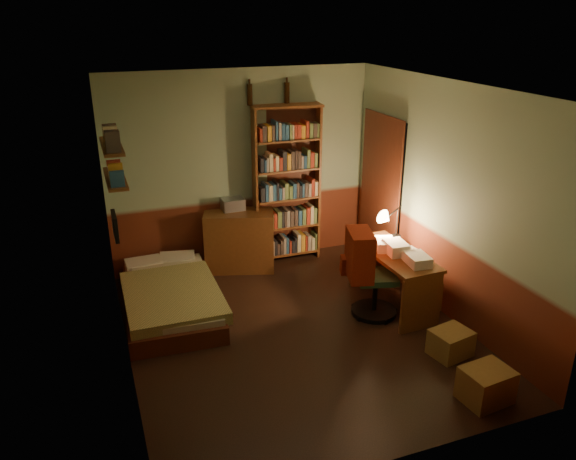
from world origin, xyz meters
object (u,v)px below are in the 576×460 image
object	(u,v)px
desk_lamp	(398,216)
desk	(392,278)
dresser	(239,241)
cardboard_box_b	(451,343)
bed	(170,288)
mini_stereo	(233,204)
cardboard_box_a	(486,385)
bookshelf	(287,185)
office_chair	(376,278)

from	to	relation	value
desk_lamp	desk	bearing A→B (deg)	-122.47
dresser	cardboard_box_b	size ratio (longest dim) A/B	2.36
bed	mini_stereo	distance (m)	1.50
bed	desk_lamp	distance (m)	2.84
bed	desk_lamp	world-z (taller)	desk_lamp
bed	cardboard_box_a	bearing A→B (deg)	-44.49
mini_stereo	desk_lamp	distance (m)	2.15
desk	desk_lamp	xyz separation A→B (m)	(0.26, 0.40, 0.61)
desk	cardboard_box_b	xyz separation A→B (m)	(0.03, -1.13, -0.20)
mini_stereo	desk	size ratio (longest dim) A/B	0.23
mini_stereo	bookshelf	size ratio (longest dim) A/B	0.13
bed	cardboard_box_b	world-z (taller)	bed
bed	desk_lamp	bearing A→B (deg)	-4.53
desk_lamp	cardboard_box_a	world-z (taller)	desk_lamp
cardboard_box_b	cardboard_box_a	bearing A→B (deg)	-100.78
bookshelf	cardboard_box_b	distance (m)	3.04
office_chair	cardboard_box_a	xyz separation A→B (m)	(0.19, -1.71, -0.30)
cardboard_box_a	cardboard_box_b	distance (m)	0.72
desk_lamp	cardboard_box_b	xyz separation A→B (m)	(-0.23, -1.53, -0.81)
office_chair	cardboard_box_a	distance (m)	1.74
bed	office_chair	xyz separation A→B (m)	(2.17, -0.92, 0.18)
bookshelf	desk	size ratio (longest dim) A/B	1.70
desk	bed	bearing A→B (deg)	160.26
desk	dresser	bearing A→B (deg)	129.54
bookshelf	desk_lamp	world-z (taller)	bookshelf
bed	dresser	size ratio (longest dim) A/B	2.05
bed	dresser	bearing A→B (deg)	40.25
desk	cardboard_box_b	world-z (taller)	desk
dresser	cardboard_box_b	world-z (taller)	dresser
bookshelf	mini_stereo	bearing A→B (deg)	-176.18
mini_stereo	bookshelf	world-z (taller)	bookshelf
dresser	cardboard_box_a	distance (m)	3.67
dresser	desk_lamp	size ratio (longest dim) A/B	1.64
dresser	cardboard_box_a	bearing A→B (deg)	-51.63
mini_stereo	bookshelf	distance (m)	0.77
cardboard_box_a	cardboard_box_b	xyz separation A→B (m)	(0.14, 0.71, -0.02)
office_chair	cardboard_box_b	world-z (taller)	office_chair
bed	office_chair	bearing A→B (deg)	-19.38
cardboard_box_b	mini_stereo	bearing A→B (deg)	117.50
bookshelf	desk_lamp	distance (m)	1.59
dresser	desk	world-z (taller)	dresser
mini_stereo	desk_lamp	bearing A→B (deg)	-38.61
mini_stereo	office_chair	xyz separation A→B (m)	(1.15, -1.84, -0.42)
desk	cardboard_box_b	bearing A→B (deg)	-90.40
dresser	mini_stereo	world-z (taller)	mini_stereo
dresser	bookshelf	world-z (taller)	bookshelf
bookshelf	office_chair	distance (m)	1.94
bed	dresser	world-z (taller)	dresser
bookshelf	office_chair	size ratio (longest dim) A/B	2.33
desk_lamp	bed	bearing A→B (deg)	172.38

